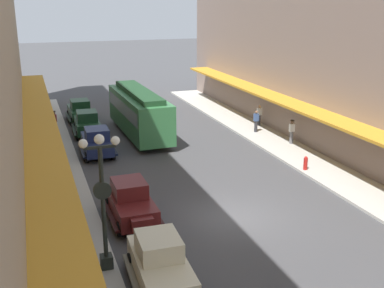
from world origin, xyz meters
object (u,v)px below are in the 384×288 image
object	(u,v)px
parked_car_2	(87,122)
streetcar	(139,111)
pedestrian_4	(259,115)
parked_car_1	(97,141)
parked_car_4	(80,110)
pedestrian_3	(55,122)
parked_car_3	(160,262)
pedestrian_0	(256,121)
pedestrian_1	(292,131)
parked_car_0	(131,201)
pedestrian_2	(51,211)
fire_hydrant	(306,163)
lamp_post_with_clock	(103,197)

from	to	relation	value
parked_car_2	streetcar	world-z (taller)	streetcar
streetcar	pedestrian_4	distance (m)	9.54
parked_car_1	parked_car_4	xyz separation A→B (m)	(-0.00, 9.38, 0.00)
parked_car_1	parked_car_4	world-z (taller)	same
pedestrian_3	pedestrian_4	distance (m)	15.69
parked_car_3	pedestrian_0	xyz separation A→B (m)	(12.11, 16.62, 0.05)
streetcar	pedestrian_3	size ratio (longest dim) A/B	5.78
parked_car_1	pedestrian_1	bearing A→B (deg)	-10.55
pedestrian_0	pedestrian_1	world-z (taller)	pedestrian_1
parked_car_0	parked_car_1	distance (m)	10.06
parked_car_2	pedestrian_3	xyz separation A→B (m)	(-2.29, 0.73, 0.07)
parked_car_1	parked_car_3	world-z (taller)	same
parked_car_1	parked_car_2	world-z (taller)	same
pedestrian_2	pedestrian_3	world-z (taller)	same
pedestrian_1	pedestrian_3	distance (m)	17.31
parked_car_0	pedestrian_4	world-z (taller)	parked_car_0
parked_car_3	parked_car_4	xyz separation A→B (m)	(0.09, 24.92, 0.00)
pedestrian_1	pedestrian_4	xyz separation A→B (m)	(0.14, 5.13, -0.02)
pedestrian_4	pedestrian_0	bearing A→B (deg)	-123.91
parked_car_2	pedestrian_2	size ratio (longest dim) A/B	2.58
parked_car_0	pedestrian_0	size ratio (longest dim) A/B	2.60
parked_car_1	streetcar	bearing A→B (deg)	43.84
parked_car_1	pedestrian_4	xyz separation A→B (m)	(13.11, 2.72, 0.05)
parked_car_0	parked_car_2	xyz separation A→B (m)	(-0.02, 15.14, 0.00)
parked_car_1	fire_hydrant	xyz separation A→B (m)	(11.01, -7.29, -0.38)
parked_car_3	parked_car_0	bearing A→B (deg)	88.54
parked_car_2	streetcar	bearing A→B (deg)	-23.43
parked_car_2	pedestrian_0	distance (m)	12.63
parked_car_0	pedestrian_1	size ratio (longest dim) A/B	2.56
lamp_post_with_clock	pedestrian_2	world-z (taller)	lamp_post_with_clock
pedestrian_1	pedestrian_4	distance (m)	5.14
fire_hydrant	pedestrian_3	distance (m)	18.66
pedestrian_4	pedestrian_1	bearing A→B (deg)	-91.58
lamp_post_with_clock	pedestrian_0	xyz separation A→B (m)	(13.74, 15.02, -2.00)
parked_car_3	pedestrian_3	bearing A→B (deg)	95.80
parked_car_1	pedestrian_2	size ratio (longest dim) A/B	2.57
parked_car_1	pedestrian_4	world-z (taller)	parked_car_1
fire_hydrant	pedestrian_4	distance (m)	10.24
parked_car_4	streetcar	world-z (taller)	streetcar
parked_car_0	pedestrian_3	xyz separation A→B (m)	(-2.31, 15.86, 0.07)
parked_car_3	pedestrian_1	distance (m)	18.53
pedestrian_1	lamp_post_with_clock	bearing A→B (deg)	-141.89
parked_car_0	streetcar	bearing A→B (deg)	75.10
streetcar	parked_car_2	bearing A→B (deg)	156.57
pedestrian_0	pedestrian_3	distance (m)	15.04
parked_car_2	streetcar	size ratio (longest dim) A/B	0.45
streetcar	parked_car_0	bearing A→B (deg)	-104.90
pedestrian_0	parked_car_4	bearing A→B (deg)	145.34
lamp_post_with_clock	pedestrian_2	distance (m)	4.66
parked_car_1	parked_car_0	bearing A→B (deg)	-89.76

